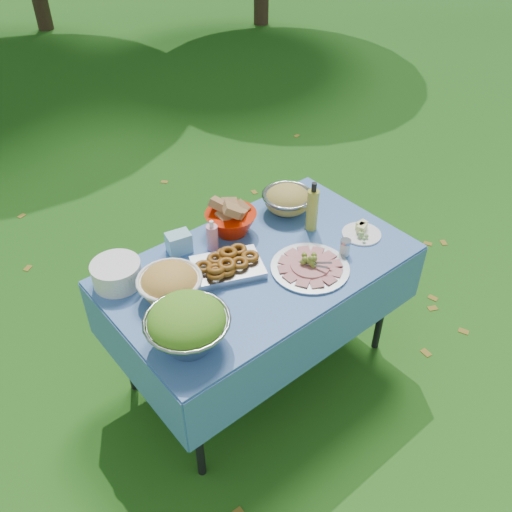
% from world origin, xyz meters
% --- Properties ---
extents(ground, '(80.00, 80.00, 0.00)m').
position_xyz_m(ground, '(0.00, 0.00, 0.00)').
color(ground, '#093309').
rests_on(ground, ground).
extents(picnic_table, '(1.46, 0.86, 0.76)m').
position_xyz_m(picnic_table, '(0.00, 0.00, 0.38)').
color(picnic_table, '#74ACDF').
rests_on(picnic_table, ground).
extents(salad_bowl, '(0.42, 0.42, 0.22)m').
position_xyz_m(salad_bowl, '(-0.55, -0.21, 0.87)').
color(salad_bowl, '#93979B').
rests_on(salad_bowl, picnic_table).
extents(pasta_bowl_white, '(0.36, 0.36, 0.16)m').
position_xyz_m(pasta_bowl_white, '(-0.45, 0.07, 0.84)').
color(pasta_bowl_white, white).
rests_on(pasta_bowl_white, picnic_table).
extents(plate_stack, '(0.30, 0.30, 0.11)m').
position_xyz_m(plate_stack, '(-0.59, 0.31, 0.82)').
color(plate_stack, white).
rests_on(plate_stack, picnic_table).
extents(wipes_box, '(0.13, 0.11, 0.10)m').
position_xyz_m(wipes_box, '(-0.25, 0.32, 0.81)').
color(wipes_box, '#8ACCE8').
rests_on(wipes_box, picnic_table).
extents(sanitizer_bottle, '(0.06, 0.06, 0.16)m').
position_xyz_m(sanitizer_bottle, '(-0.11, 0.24, 0.84)').
color(sanitizer_bottle, pink).
rests_on(sanitizer_bottle, picnic_table).
extents(bread_bowl, '(0.35, 0.35, 0.18)m').
position_xyz_m(bread_bowl, '(0.05, 0.29, 0.85)').
color(bread_bowl, red).
rests_on(bread_bowl, picnic_table).
extents(pasta_bowl_steel, '(0.32, 0.32, 0.14)m').
position_xyz_m(pasta_bowl_steel, '(0.40, 0.25, 0.83)').
color(pasta_bowl_steel, '#93979B').
rests_on(pasta_bowl_steel, picnic_table).
extents(fried_tray, '(0.38, 0.33, 0.08)m').
position_xyz_m(fried_tray, '(-0.15, 0.05, 0.80)').
color(fried_tray, '#AAAAAF').
rests_on(fried_tray, picnic_table).
extents(charcuterie_platter, '(0.42, 0.42, 0.09)m').
position_xyz_m(charcuterie_platter, '(0.15, -0.18, 0.80)').
color(charcuterie_platter, '#AAAEB1').
rests_on(charcuterie_platter, picnic_table).
extents(oil_bottle, '(0.07, 0.07, 0.27)m').
position_xyz_m(oil_bottle, '(0.39, 0.05, 0.90)').
color(oil_bottle, gold).
rests_on(oil_bottle, picnic_table).
extents(cheese_plate, '(0.20, 0.20, 0.05)m').
position_xyz_m(cheese_plate, '(0.55, -0.16, 0.79)').
color(cheese_plate, white).
rests_on(cheese_plate, picnic_table).
extents(shaker, '(0.06, 0.06, 0.08)m').
position_xyz_m(shaker, '(0.36, -0.21, 0.80)').
color(shaker, white).
rests_on(shaker, picnic_table).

